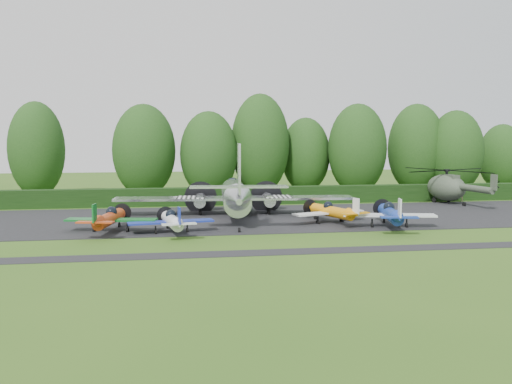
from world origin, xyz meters
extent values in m
plane|color=#325818|center=(0.00, 0.00, 0.00)|extent=(160.00, 160.00, 0.00)
cube|color=black|center=(0.00, 10.00, 0.00)|extent=(70.00, 18.00, 0.01)
cube|color=black|center=(0.00, -6.00, 0.00)|extent=(70.00, 2.00, 0.00)
cube|color=black|center=(0.00, 21.00, 0.00)|extent=(90.00, 1.60, 2.00)
cylinder|color=silver|center=(-1.32, 11.15, 2.04)|extent=(2.47, 12.89, 2.47)
cone|color=silver|center=(-1.32, 18.37, 2.04)|extent=(2.47, 1.61, 2.47)
cone|color=silver|center=(-1.32, 3.42, 2.58)|extent=(2.47, 3.22, 2.47)
sphere|color=black|center=(-1.32, 17.34, 2.58)|extent=(1.61, 1.61, 1.61)
cube|color=silver|center=(-1.32, 12.23, 1.72)|extent=(23.63, 2.58, 0.24)
cube|color=white|center=(-5.61, 12.23, 1.85)|extent=(2.79, 2.68, 0.05)
cube|color=white|center=(2.98, 12.23, 1.85)|extent=(2.79, 2.68, 0.05)
cylinder|color=silver|center=(-4.75, 12.87, 1.45)|extent=(1.18, 3.44, 1.18)
cylinder|color=silver|center=(2.12, 12.87, 1.45)|extent=(1.18, 3.44, 1.18)
cylinder|color=black|center=(-4.75, 15.29, 1.45)|extent=(3.44, 0.03, 3.44)
cylinder|color=black|center=(2.12, 15.29, 1.45)|extent=(3.44, 0.03, 3.44)
cube|color=silver|center=(-1.32, 2.56, 3.76)|extent=(8.05, 1.50, 0.15)
cube|color=silver|center=(-1.32, 2.24, 5.26)|extent=(0.19, 2.36, 4.08)
cylinder|color=black|center=(-4.75, 12.44, 0.27)|extent=(0.27, 0.97, 0.97)
cylinder|color=black|center=(2.12, 12.44, 0.27)|extent=(0.27, 0.97, 0.97)
cylinder|color=black|center=(-1.32, 2.13, 0.19)|extent=(0.19, 0.47, 0.47)
cylinder|color=#AB350F|center=(-12.56, 3.69, 1.18)|extent=(1.03, 5.91, 1.03)
sphere|color=black|center=(-12.56, 4.33, 1.67)|extent=(0.90, 0.90, 0.90)
cube|color=#0D591E|center=(-12.56, 4.22, 1.02)|extent=(7.52, 1.40, 0.15)
cube|color=#AB350F|center=(-12.56, 0.14, 1.45)|extent=(2.79, 0.75, 0.11)
cube|color=#0D591E|center=(-12.56, 0.04, 2.15)|extent=(0.11, 0.86, 1.40)
cylinder|color=black|center=(-12.56, 7.50, 1.18)|extent=(1.61, 0.02, 1.61)
cylinder|color=black|center=(-13.95, 4.01, 0.19)|extent=(0.15, 0.47, 0.47)
cylinder|color=black|center=(-11.16, 4.01, 0.19)|extent=(0.15, 0.47, 0.47)
cylinder|color=black|center=(-12.56, 6.48, 0.17)|extent=(0.13, 0.43, 0.43)
cylinder|color=silver|center=(-7.50, 2.30, 1.09)|extent=(0.95, 5.46, 0.95)
sphere|color=black|center=(-7.50, 2.90, 1.54)|extent=(0.83, 0.83, 0.83)
cube|color=navy|center=(-7.50, 2.80, 0.94)|extent=(6.95, 1.29, 0.14)
cube|color=silver|center=(-7.50, -0.97, 1.34)|extent=(2.58, 0.69, 0.10)
cube|color=navy|center=(-7.50, -1.07, 1.98)|extent=(0.10, 0.79, 1.29)
cylinder|color=black|center=(-7.50, 5.82, 1.09)|extent=(1.49, 0.02, 1.49)
cylinder|color=black|center=(-8.79, 2.60, 0.18)|extent=(0.14, 0.44, 0.44)
cylinder|color=black|center=(-6.21, 2.60, 0.18)|extent=(0.14, 0.44, 0.44)
cylinder|color=black|center=(-7.50, 4.88, 0.16)|extent=(0.12, 0.40, 0.40)
cylinder|color=orange|center=(6.80, 5.48, 1.11)|extent=(0.97, 5.56, 0.97)
sphere|color=black|center=(6.80, 6.08, 1.57)|extent=(0.85, 0.85, 0.85)
cube|color=silver|center=(6.80, 5.98, 0.96)|extent=(7.08, 1.32, 0.14)
cube|color=orange|center=(6.80, 2.14, 1.37)|extent=(2.63, 0.71, 0.10)
cube|color=silver|center=(6.80, 2.04, 2.02)|extent=(0.10, 0.81, 1.32)
cylinder|color=black|center=(6.80, 9.07, 1.11)|extent=(1.52, 0.02, 1.52)
cylinder|color=black|center=(5.49, 5.78, 0.18)|extent=(0.14, 0.45, 0.45)
cylinder|color=black|center=(8.12, 5.78, 0.18)|extent=(0.14, 0.45, 0.45)
cylinder|color=black|center=(6.80, 8.11, 0.16)|extent=(0.12, 0.40, 0.40)
cylinder|color=navy|center=(11.00, 2.22, 1.25)|extent=(1.09, 6.26, 1.09)
sphere|color=black|center=(11.00, 2.91, 1.76)|extent=(0.96, 0.96, 0.96)
cube|color=silver|center=(11.00, 2.79, 1.08)|extent=(7.96, 1.48, 0.16)
cube|color=navy|center=(11.00, -1.53, 1.54)|extent=(2.96, 0.80, 0.11)
cube|color=silver|center=(11.00, -1.64, 2.27)|extent=(0.11, 0.91, 1.48)
cylinder|color=black|center=(11.00, 6.26, 1.25)|extent=(1.71, 0.02, 1.71)
cylinder|color=black|center=(9.52, 2.56, 0.20)|extent=(0.16, 0.50, 0.50)
cylinder|color=black|center=(12.48, 2.56, 0.20)|extent=(0.16, 0.50, 0.50)
cylinder|color=black|center=(11.00, 5.18, 0.18)|extent=(0.14, 0.45, 0.45)
ellipsoid|color=#354132|center=(24.40, 18.29, 1.86)|extent=(3.22, 5.90, 3.08)
cylinder|color=#354132|center=(24.40, 13.65, 2.17)|extent=(0.72, 6.19, 0.72)
cube|color=#354132|center=(24.40, 10.45, 3.09)|extent=(0.12, 0.93, 1.65)
cylinder|color=black|center=(24.40, 18.29, 3.40)|extent=(0.31, 0.31, 0.83)
cylinder|color=black|center=(24.40, 18.29, 3.87)|extent=(0.72, 0.72, 0.26)
cylinder|color=black|center=(24.40, 18.29, 3.87)|extent=(12.38, 12.38, 0.06)
cube|color=#354132|center=(24.40, 17.47, 3.04)|extent=(0.93, 2.06, 0.72)
ellipsoid|color=black|center=(24.40, 19.94, 1.96)|extent=(1.96, 1.96, 1.76)
cylinder|color=black|center=(23.37, 19.12, 0.31)|extent=(0.19, 0.58, 0.58)
cylinder|color=black|center=(25.43, 19.12, 0.31)|extent=(0.19, 0.58, 0.58)
cylinder|color=black|center=(24.40, 14.99, 0.26)|extent=(0.17, 0.50, 0.50)
cylinder|color=#3F3326|center=(24.63, 20.42, 0.56)|extent=(0.11, 0.11, 1.13)
cylinder|color=#3F3326|center=(27.45, 20.42, 0.56)|extent=(0.11, 0.11, 1.13)
cube|color=silver|center=(26.04, 20.42, 1.22)|extent=(3.01, 0.08, 0.94)
cylinder|color=black|center=(-10.70, 30.66, 1.95)|extent=(0.70, 0.70, 3.90)
ellipsoid|color=#183811|center=(-10.70, 30.66, 5.96)|extent=(8.02, 8.02, 11.92)
cylinder|color=black|center=(-2.46, 30.01, 1.80)|extent=(0.70, 0.70, 3.61)
ellipsoid|color=#183811|center=(-2.46, 30.01, 5.51)|extent=(7.41, 7.41, 11.02)
cylinder|color=black|center=(40.25, 32.52, 1.56)|extent=(0.70, 0.70, 3.11)
ellipsoid|color=#183811|center=(40.25, 32.52, 4.76)|extent=(6.53, 6.53, 9.52)
cylinder|color=black|center=(17.55, 30.07, 1.99)|extent=(0.70, 0.70, 3.98)
ellipsoid|color=#183811|center=(17.55, 30.07, 6.07)|extent=(7.86, 7.86, 12.15)
cylinder|color=black|center=(4.47, 31.34, 2.20)|extent=(0.70, 0.70, 4.39)
ellipsoid|color=#183811|center=(4.47, 31.34, 6.71)|extent=(7.76, 7.76, 13.42)
cylinder|color=black|center=(11.24, 33.52, 1.69)|extent=(0.70, 0.70, 3.39)
ellipsoid|color=#183811|center=(11.24, 33.52, 5.18)|extent=(6.76, 6.76, 10.35)
cylinder|color=black|center=(-24.29, 32.83, 2.00)|extent=(0.70, 0.70, 4.01)
ellipsoid|color=#183811|center=(-24.29, 32.83, 6.12)|extent=(7.05, 7.05, 12.25)
cylinder|color=black|center=(31.03, 28.85, 1.85)|extent=(0.70, 0.70, 3.70)
ellipsoid|color=#183811|center=(31.03, 28.85, 5.65)|extent=(7.47, 7.47, 11.30)
cylinder|color=black|center=(26.40, 31.12, 2.00)|extent=(0.70, 0.70, 4.01)
ellipsoid|color=#183811|center=(26.40, 31.12, 6.13)|extent=(7.78, 7.78, 12.25)
camera|label=1|loc=(-7.85, -43.70, 8.09)|focal=40.00mm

